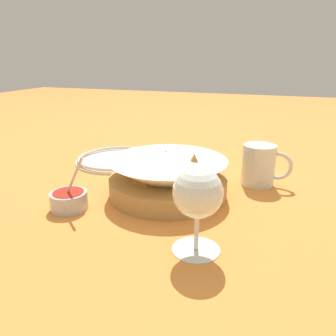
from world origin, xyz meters
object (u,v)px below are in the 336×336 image
at_px(wine_glass, 198,196).
at_px(food_basket, 168,179).
at_px(sauce_cup, 69,199).
at_px(beer_mug, 259,166).
at_px(side_plate, 117,159).

bearing_deg(wine_glass, food_basket, 120.23).
distance_m(sauce_cup, beer_mug, 0.43).
relative_size(sauce_cup, wine_glass, 0.82).
xyz_separation_m(food_basket, beer_mug, (0.18, 0.12, 0.01)).
distance_m(wine_glass, side_plate, 0.50).
distance_m(sauce_cup, wine_glass, 0.29).
relative_size(food_basket, sauce_cup, 2.29).
distance_m(wine_glass, beer_mug, 0.33).
bearing_deg(sauce_cup, side_plate, 100.07).
xyz_separation_m(food_basket, wine_glass, (0.11, -0.19, 0.06)).
relative_size(wine_glass, side_plate, 0.58).
bearing_deg(wine_glass, sauce_cup, 167.78).
bearing_deg(wine_glass, beer_mug, 77.76).
height_order(wine_glass, side_plate, wine_glass).
bearing_deg(food_basket, beer_mug, 34.04).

